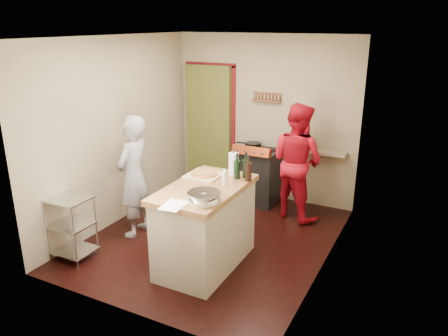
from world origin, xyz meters
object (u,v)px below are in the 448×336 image
at_px(person_stripe, 134,177).
at_px(person_red, 297,161).
at_px(stove, 258,176).
at_px(wire_shelving, 71,225).
at_px(island, 206,225).

bearing_deg(person_stripe, person_red, 125.74).
bearing_deg(stove, person_stripe, -120.98).
height_order(wire_shelving, person_red, person_red).
xyz_separation_m(wire_shelving, person_red, (2.02, 2.40, 0.41)).
bearing_deg(wire_shelving, person_red, 49.86).
bearing_deg(wire_shelving, stove, 63.15).
relative_size(person_stripe, person_red, 0.97).
bearing_deg(person_stripe, island, 71.72).
bearing_deg(island, person_stripe, 167.10).
bearing_deg(person_red, island, 95.86).
bearing_deg(wire_shelving, island, 21.24).
bearing_deg(island, stove, 95.51).
distance_m(wire_shelving, person_red, 3.17).
xyz_separation_m(island, person_stripe, (-1.24, 0.29, 0.30)).
bearing_deg(island, person_red, 74.54).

